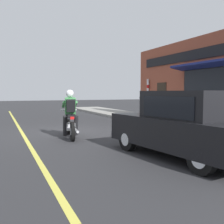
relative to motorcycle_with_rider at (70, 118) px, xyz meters
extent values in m
plane|color=#2B2B2D|center=(0.38, 1.15, -0.68)|extent=(80.00, 80.00, 0.00)
cube|color=gray|center=(5.31, 4.15, -0.61)|extent=(2.60, 22.00, 0.14)
cube|color=#D1C64C|center=(-1.42, 4.15, -0.67)|extent=(0.12, 19.80, 0.01)
cube|color=brown|center=(6.86, 1.27, 1.42)|extent=(0.50, 11.18, 4.20)
cube|color=black|center=(6.59, -0.13, 0.87)|extent=(0.04, 4.69, 2.10)
cube|color=black|center=(6.61, -0.13, 0.87)|extent=(0.02, 4.92, 2.20)
cube|color=#2D2319|center=(6.59, 4.34, 0.37)|extent=(0.04, 0.90, 2.10)
cube|color=navy|center=(6.26, -0.13, 2.07)|extent=(0.81, 5.36, 0.24)
cube|color=black|center=(6.58, 1.27, 2.67)|extent=(0.06, 9.50, 0.50)
cylinder|color=white|center=(6.51, 5.74, 1.22)|extent=(0.14, 0.14, 0.70)
cylinder|color=red|center=(6.51, 5.74, 1.22)|extent=(0.15, 0.15, 0.20)
sphere|color=silver|center=(6.51, 5.74, 1.62)|extent=(0.16, 0.16, 0.16)
cylinder|color=black|center=(0.11, 0.71, -0.37)|extent=(0.19, 0.63, 0.62)
cylinder|color=silver|center=(0.11, 0.71, -0.37)|extent=(0.15, 0.23, 0.22)
cylinder|color=black|center=(-0.10, -0.67, -0.37)|extent=(0.19, 0.63, 0.62)
cylinder|color=silver|center=(-0.10, -0.67, -0.37)|extent=(0.15, 0.23, 0.22)
cube|color=silver|center=(-0.01, -0.03, -0.29)|extent=(0.34, 0.44, 0.24)
ellipsoid|color=black|center=(0.03, 0.22, 0.12)|extent=(0.38, 0.56, 0.24)
cube|color=black|center=(-0.04, -0.26, 0.08)|extent=(0.34, 0.59, 0.10)
cylinder|color=silver|center=(0.09, 0.61, -0.05)|extent=(0.12, 0.33, 0.68)
cylinder|color=silver|center=(0.07, 0.50, 0.23)|extent=(0.56, 0.12, 0.04)
sphere|color=silver|center=(0.10, 0.66, 0.11)|extent=(0.16, 0.16, 0.16)
cylinder|color=silver|center=(0.09, -0.45, -0.39)|extent=(0.16, 0.56, 0.08)
cube|color=red|center=(-0.10, -0.62, 0.05)|extent=(0.13, 0.08, 0.08)
cylinder|color=black|center=(-0.19, -0.07, -0.25)|extent=(0.19, 0.37, 0.71)
cylinder|color=black|center=(0.16, -0.12, -0.25)|extent=(0.19, 0.37, 0.71)
cube|color=#387F42|center=(-0.01, -0.08, 0.40)|extent=(0.39, 0.38, 0.57)
cylinder|color=#387F42|center=(-0.18, 0.19, 0.44)|extent=(0.17, 0.53, 0.26)
cylinder|color=#387F42|center=(0.22, 0.13, 0.44)|extent=(0.17, 0.53, 0.26)
sphere|color=silver|center=(0.00, -0.02, 0.81)|extent=(0.26, 0.26, 0.26)
cube|color=black|center=(-0.04, -0.24, 0.42)|extent=(0.31, 0.28, 0.42)
cylinder|color=black|center=(0.89, -2.52, -0.38)|extent=(0.26, 0.62, 0.60)
cylinder|color=silver|center=(0.89, -2.52, -0.38)|extent=(0.24, 0.35, 0.33)
cylinder|color=black|center=(2.32, -2.33, -0.38)|extent=(0.26, 0.62, 0.60)
cylinder|color=silver|center=(2.32, -2.33, -0.38)|extent=(0.24, 0.35, 0.33)
cylinder|color=black|center=(1.22, -4.90, -0.38)|extent=(0.26, 0.62, 0.60)
cylinder|color=silver|center=(1.22, -4.90, -0.38)|extent=(0.24, 0.35, 0.33)
cube|color=black|center=(1.77, -3.61, -0.08)|extent=(2.13, 3.89, 0.70)
cube|color=black|center=(1.80, -3.86, 0.56)|extent=(1.69, 2.08, 0.66)
cube|color=black|center=(1.68, -3.00, 0.51)|extent=(1.36, 0.53, 0.51)
cube|color=black|center=(1.08, -3.96, 0.54)|extent=(0.24, 1.51, 0.46)
cube|color=black|center=(2.52, -3.76, 0.54)|extent=(0.24, 1.51, 0.46)
cube|color=silver|center=(1.01, -1.84, 0.04)|extent=(0.24, 0.07, 0.14)
cube|color=silver|center=(2.02, -1.70, 0.04)|extent=(0.24, 0.07, 0.14)
cube|color=#28282B|center=(1.52, -1.80, -0.33)|extent=(1.61, 0.34, 0.20)
camera|label=1|loc=(-2.21, -8.61, 0.86)|focal=42.00mm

